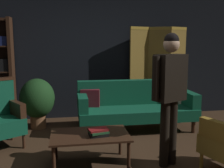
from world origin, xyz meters
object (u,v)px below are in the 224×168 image
at_px(standing_figure, 170,87).
at_px(book_black_cloth, 99,134).
at_px(potted_plant, 37,100).
at_px(folding_screen, 158,71).
at_px(velvet_couch, 136,105).
at_px(book_green_cloth, 98,132).
at_px(book_red_leather, 98,130).
at_px(armchair_wing_left, 0,115).
at_px(coffee_table, 90,137).

xyz_separation_m(standing_figure, book_black_cloth, (-0.90, 0.07, -0.59)).
distance_m(potted_plant, book_black_cloth, 1.99).
bearing_deg(folding_screen, book_black_cloth, -124.83).
height_order(velvet_couch, book_green_cloth, velvet_couch).
bearing_deg(book_green_cloth, book_red_leather, 0.00).
height_order(velvet_couch, book_red_leather, velvet_couch).
height_order(armchair_wing_left, standing_figure, standing_figure).
relative_size(armchair_wing_left, book_red_leather, 4.29).
xyz_separation_m(velvet_couch, book_black_cloth, (-0.85, -1.45, -0.01)).
height_order(folding_screen, armchair_wing_left, folding_screen).
relative_size(velvet_couch, book_red_leather, 8.74).
relative_size(velvet_couch, standing_figure, 1.25).
bearing_deg(standing_figure, velvet_couch, 91.70).
relative_size(armchair_wing_left, book_green_cloth, 4.56).
relative_size(standing_figure, potted_plant, 1.83).
height_order(standing_figure, book_green_cloth, standing_figure).
bearing_deg(coffee_table, velvet_couch, 55.06).
bearing_deg(book_red_leather, standing_figure, -4.48).
bearing_deg(book_red_leather, book_black_cloth, 0.00).
relative_size(book_green_cloth, book_red_leather, 0.94).
distance_m(velvet_couch, book_red_leather, 1.68).
bearing_deg(potted_plant, book_green_cloth, -62.11).
height_order(book_black_cloth, book_red_leather, book_red_leather).
bearing_deg(velvet_couch, book_green_cloth, -120.56).
xyz_separation_m(potted_plant, book_red_leather, (0.93, -1.76, -0.04)).
distance_m(potted_plant, book_red_leather, 1.99).
relative_size(potted_plant, book_black_cloth, 3.97).
bearing_deg(coffee_table, book_red_leather, -37.77).
relative_size(velvet_couch, armchair_wing_left, 2.04).
height_order(coffee_table, book_red_leather, book_red_leather).
bearing_deg(standing_figure, coffee_table, 171.52).
distance_m(book_green_cloth, book_red_leather, 0.03).
xyz_separation_m(folding_screen, velvet_couch, (-0.68, -0.77, -0.53)).
relative_size(velvet_couch, potted_plant, 2.28).
bearing_deg(book_black_cloth, book_green_cloth, 0.00).
distance_m(velvet_couch, coffee_table, 1.67).
distance_m(folding_screen, potted_plant, 2.55).
xyz_separation_m(velvet_couch, coffee_table, (-0.96, -1.37, -0.08)).
distance_m(armchair_wing_left, book_red_leather, 1.68).
distance_m(folding_screen, armchair_wing_left, 3.24).
bearing_deg(book_green_cloth, potted_plant, 117.89).
bearing_deg(book_green_cloth, book_black_cloth, 0.00).
xyz_separation_m(velvet_couch, standing_figure, (0.04, -1.52, 0.57)).
bearing_deg(folding_screen, book_green_cloth, -124.83).
xyz_separation_m(coffee_table, armchair_wing_left, (-1.30, 0.85, 0.12)).
distance_m(coffee_table, book_red_leather, 0.18).
height_order(folding_screen, standing_figure, folding_screen).
bearing_deg(book_black_cloth, armchair_wing_left, 146.32).
bearing_deg(coffee_table, folding_screen, 52.44).
bearing_deg(standing_figure, potted_plant, 135.00).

